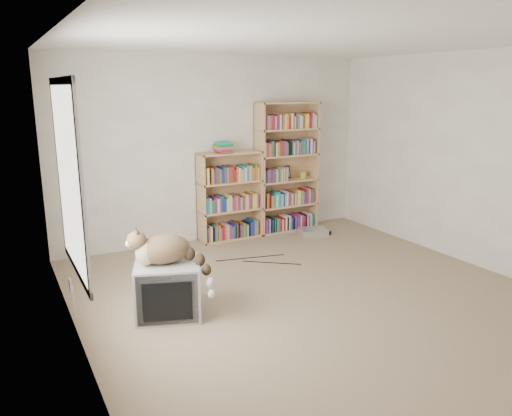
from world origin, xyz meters
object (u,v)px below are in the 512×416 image
bookcase_tall (286,171)px  dvd_player (313,232)px  crt_tv (168,289)px  bookcase_short (230,200)px  cat (170,253)px

bookcase_tall → dvd_player: bookcase_tall is taller
crt_tv → dvd_player: crt_tv is taller
bookcase_tall → bookcase_short: 0.98m
cat → dvd_player: cat is taller
bookcase_short → dvd_player: size_ratio=3.17×
bookcase_short → crt_tv: bearing=-128.7°
crt_tv → bookcase_short: size_ratio=0.60×
bookcase_tall → crt_tv: bearing=-142.0°
bookcase_tall → bookcase_short: bookcase_tall is taller
bookcase_tall → dvd_player: (0.21, -0.42, -0.85)m
cat → bookcase_tall: 3.15m
cat → dvd_player: bearing=35.8°
crt_tv → bookcase_tall: size_ratio=0.39×
dvd_player → bookcase_short: bearing=174.8°
bookcase_tall → bookcase_short: bearing=179.9°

